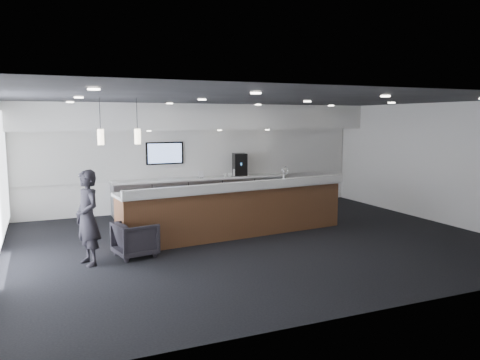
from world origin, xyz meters
name	(u,v)px	position (x,y,z in m)	size (l,w,h in m)	color
ground	(257,241)	(0.00, 0.00, 0.00)	(10.00, 10.00, 0.00)	black
ceiling	(257,99)	(0.00, 0.00, 3.00)	(10.00, 8.00, 0.02)	black
back_wall	(198,157)	(0.00, 4.00, 1.50)	(10.00, 0.02, 3.00)	white
right_wall	(436,163)	(5.00, 0.00, 1.50)	(0.02, 8.00, 3.00)	white
soffit_bulkhead	(203,117)	(0.00, 3.55, 2.65)	(10.00, 0.90, 0.70)	silver
alcove_panel	(198,154)	(0.00, 3.97, 1.60)	(9.80, 0.06, 1.40)	silver
back_credenza	(202,194)	(0.00, 3.64, 0.48)	(5.06, 0.66, 0.95)	#92949A
wall_tv	(165,153)	(-1.00, 3.91, 1.65)	(1.05, 0.08, 0.62)	black
pendant_left	(134,136)	(-2.40, 0.80, 2.25)	(0.12, 0.12, 0.30)	#FFECC6
pendant_right	(98,136)	(-3.10, 0.80, 2.25)	(0.12, 0.12, 0.30)	#FFECC6
ceiling_can_lights	(257,101)	(0.00, 0.00, 2.97)	(7.00, 5.00, 0.02)	white
service_counter	(236,210)	(-0.21, 0.61, 0.57)	(5.39, 1.42, 1.49)	brown
coffee_machine	(240,165)	(1.17, 3.66, 1.27)	(0.44, 0.53, 0.65)	black
info_sign_left	(201,174)	(-0.06, 3.54, 1.05)	(0.15, 0.02, 0.20)	white
info_sign_right	(235,173)	(0.97, 3.53, 1.06)	(0.16, 0.02, 0.21)	white
armchair	(135,239)	(-2.60, -0.13, 0.34)	(0.72, 0.74, 0.67)	black
lounge_guest	(88,218)	(-3.46, -0.32, 0.85)	(0.62, 0.41, 1.71)	black
cup_0	(248,174)	(1.37, 3.56, 1.00)	(0.10, 0.10, 0.10)	white
cup_1	(243,174)	(1.23, 3.56, 1.00)	(0.10, 0.10, 0.10)	white
cup_2	(239,174)	(1.09, 3.56, 1.00)	(0.10, 0.10, 0.10)	white
cup_3	(234,175)	(0.95, 3.56, 1.00)	(0.10, 0.10, 0.10)	white
cup_4	(230,175)	(0.81, 3.56, 1.00)	(0.10, 0.10, 0.10)	white
cup_5	(225,175)	(0.67, 3.56, 1.00)	(0.10, 0.10, 0.10)	white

